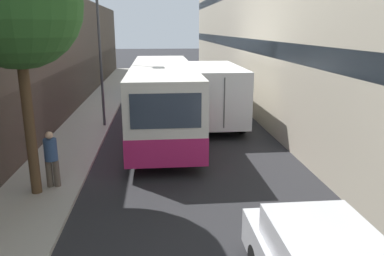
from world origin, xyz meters
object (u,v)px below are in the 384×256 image
(bus, at_px, (163,98))
(street_lamp, at_px, (97,10))
(pedestrian, at_px, (51,157))
(panel_van, at_px, (154,80))
(street_tree_left, at_px, (15,4))
(box_truck, at_px, (211,90))

(bus, height_order, street_lamp, street_lamp)
(bus, bearing_deg, street_lamp, 153.26)
(pedestrian, bearing_deg, street_lamp, 85.76)
(bus, xyz_separation_m, pedestrian, (-3.29, -5.73, -0.63))
(bus, xyz_separation_m, panel_van, (-0.44, 10.09, -0.58))
(bus, distance_m, street_lamp, 4.84)
(bus, distance_m, pedestrian, 6.64)
(bus, relative_size, street_lamp, 1.40)
(street_lamp, bearing_deg, pedestrian, -94.24)
(street_tree_left, bearing_deg, panel_van, 78.76)
(panel_van, height_order, pedestrian, panel_van)
(panel_van, height_order, street_lamp, street_lamp)
(box_truck, xyz_separation_m, panel_van, (-2.90, 7.80, -0.51))
(box_truck, relative_size, pedestrian, 4.80)
(panel_van, distance_m, pedestrian, 16.07)
(bus, relative_size, street_tree_left, 1.62)
(bus, distance_m, street_tree_left, 7.94)
(pedestrian, bearing_deg, panel_van, 79.79)
(panel_van, xyz_separation_m, street_tree_left, (-3.22, -16.20, 4.09))
(street_lamp, bearing_deg, street_tree_left, -96.82)
(bus, bearing_deg, street_tree_left, -120.94)
(box_truck, height_order, street_tree_left, street_tree_left)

